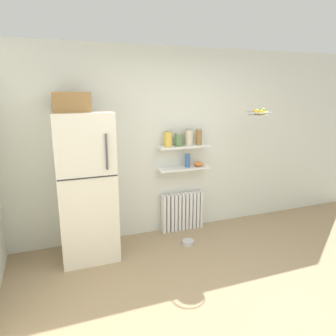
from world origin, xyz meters
TOP-DOWN VIEW (x-y plane):
  - ground_plane at (0.00, 0.50)m, footprint 7.04×7.04m
  - back_wall at (0.00, 2.05)m, footprint 7.04×0.10m
  - refrigerator at (-1.22, 1.66)m, footprint 0.66×0.71m
  - radiator at (0.17, 1.92)m, footprint 0.63×0.12m
  - wall_shelf_lower at (0.17, 1.89)m, footprint 0.76×0.22m
  - wall_shelf_upper at (0.17, 1.89)m, footprint 0.76×0.22m
  - storage_jar_0 at (-0.06, 1.89)m, footprint 0.10×0.10m
  - storage_jar_1 at (0.10, 1.89)m, footprint 0.11×0.11m
  - storage_jar_2 at (0.25, 1.89)m, footprint 0.11×0.11m
  - storage_jar_3 at (0.40, 1.89)m, footprint 0.08×0.08m
  - vase at (0.23, 1.89)m, footprint 0.08×0.08m
  - shelf_bowl at (0.41, 1.89)m, footprint 0.15×0.15m
  - pet_food_bowl at (0.06, 1.45)m, footprint 0.16×0.16m
  - hanging_fruit_basket at (1.09, 1.47)m, footprint 0.34×0.34m

SIDE VIEW (x-z plane):
  - ground_plane at x=0.00m, z-range 0.00..0.00m
  - pet_food_bowl at x=0.06m, z-range 0.00..0.05m
  - radiator at x=0.17m, z-range 0.00..0.56m
  - refrigerator at x=-1.22m, z-range -0.06..1.95m
  - wall_shelf_lower at x=0.17m, z-range 0.94..0.96m
  - shelf_bowl at x=0.41m, z-range 0.96..1.03m
  - vase at x=0.23m, z-range 0.96..1.15m
  - wall_shelf_upper at x=0.17m, z-range 1.25..1.28m
  - back_wall at x=0.00m, z-range 0.00..2.60m
  - storage_jar_1 at x=0.10m, z-range 1.27..1.46m
  - storage_jar_0 at x=-0.06m, z-range 1.27..1.50m
  - storage_jar_3 at x=0.40m, z-range 1.27..1.50m
  - storage_jar_2 at x=0.25m, z-range 1.27..1.51m
  - hanging_fruit_basket at x=1.09m, z-range 1.69..1.79m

